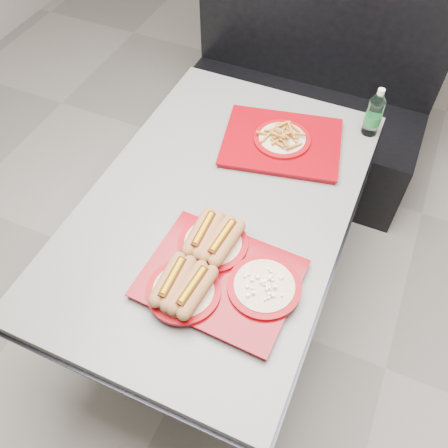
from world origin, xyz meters
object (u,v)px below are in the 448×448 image
at_px(diner_table, 218,230).
at_px(tray_near, 215,272).
at_px(booth_bench, 301,103).
at_px(water_bottle, 374,115).
at_px(tray_far, 282,140).

distance_m(diner_table, tray_near, 0.37).
xyz_separation_m(booth_bench, water_bottle, (0.41, -0.51, 0.44)).
relative_size(diner_table, tray_far, 2.75).
height_order(diner_table, tray_far, tray_far).
height_order(diner_table, tray_near, tray_near).
relative_size(booth_bench, tray_far, 2.62).
xyz_separation_m(diner_table, booth_bench, (0.00, 1.09, -0.18)).
bearing_deg(booth_bench, tray_far, -81.51).
distance_m(tray_near, tray_far, 0.66).
bearing_deg(diner_table, water_bottle, 55.23).
bearing_deg(tray_far, water_bottle, 35.76).
relative_size(booth_bench, water_bottle, 6.54).
relative_size(diner_table, booth_bench, 1.05).
bearing_deg(tray_far, tray_near, -88.89).
bearing_deg(tray_near, booth_bench, 95.00).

